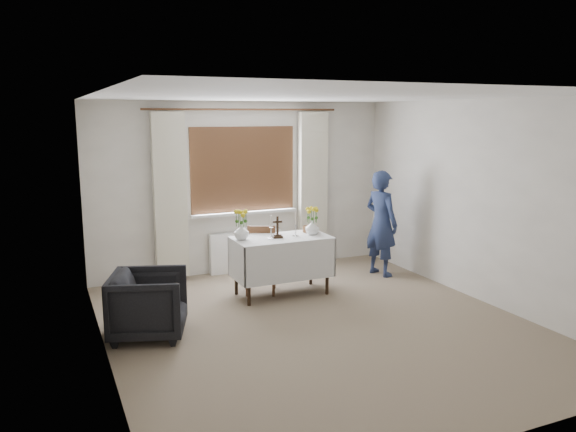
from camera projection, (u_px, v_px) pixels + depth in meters
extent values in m
plane|color=gray|center=(320.00, 326.00, 6.24)|extent=(5.00, 5.00, 0.00)
cube|color=white|center=(282.00, 266.00, 7.25)|extent=(1.24, 0.64, 0.76)
imported|color=black|center=(149.00, 304.00, 5.89)|extent=(0.97, 0.95, 0.70)
imported|color=navy|center=(381.00, 223.00, 8.09)|extent=(0.49, 0.63, 1.53)
cube|color=white|center=(246.00, 251.00, 8.36)|extent=(1.10, 0.10, 0.60)
imported|color=white|center=(241.00, 232.00, 7.03)|extent=(0.23, 0.23, 0.20)
imported|color=white|center=(312.00, 227.00, 7.33)|extent=(0.18, 0.18, 0.19)
cylinder|color=brown|center=(310.00, 229.00, 7.50)|extent=(0.24, 0.24, 0.08)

